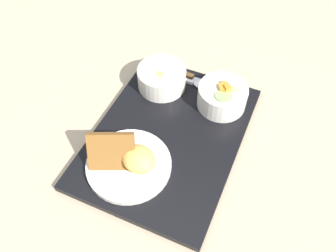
{
  "coord_description": "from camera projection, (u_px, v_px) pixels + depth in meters",
  "views": [
    {
      "loc": [
        0.47,
        0.14,
        0.67
      ],
      "look_at": [
        0.0,
        0.0,
        0.05
      ],
      "focal_mm": 38.0,
      "sensor_mm": 36.0,
      "label": 1
    }
  ],
  "objects": [
    {
      "name": "ground_plane",
      "position": [
        168.0,
        138.0,
        0.83
      ],
      "size": [
        4.0,
        4.0,
        0.0
      ],
      "primitive_type": "plane",
      "color": "tan"
    },
    {
      "name": "serving_tray",
      "position": [
        168.0,
        136.0,
        0.82
      ],
      "size": [
        0.48,
        0.38,
        0.02
      ],
      "color": "black",
      "rests_on": "ground_plane"
    },
    {
      "name": "bowl_salad",
      "position": [
        222.0,
        96.0,
        0.85
      ],
      "size": [
        0.12,
        0.12,
        0.07
      ],
      "color": "silver",
      "rests_on": "serving_tray"
    },
    {
      "name": "bowl_soup",
      "position": [
        162.0,
        77.0,
        0.89
      ],
      "size": [
        0.12,
        0.12,
        0.06
      ],
      "color": "silver",
      "rests_on": "serving_tray"
    },
    {
      "name": "plate_main",
      "position": [
        128.0,
        162.0,
        0.75
      ],
      "size": [
        0.18,
        0.18,
        0.09
      ],
      "color": "silver",
      "rests_on": "serving_tray"
    },
    {
      "name": "knife",
      "position": [
        192.0,
        77.0,
        0.93
      ],
      "size": [
        0.05,
        0.2,
        0.01
      ],
      "rotation": [
        0.0,
        0.0,
        1.38
      ],
      "color": "silver",
      "rests_on": "serving_tray"
    },
    {
      "name": "spoon",
      "position": [
        196.0,
        83.0,
        0.91
      ],
      "size": [
        0.03,
        0.14,
        0.01
      ],
      "rotation": [
        0.0,
        0.0,
        1.5
      ],
      "color": "silver",
      "rests_on": "serving_tray"
    }
  ]
}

